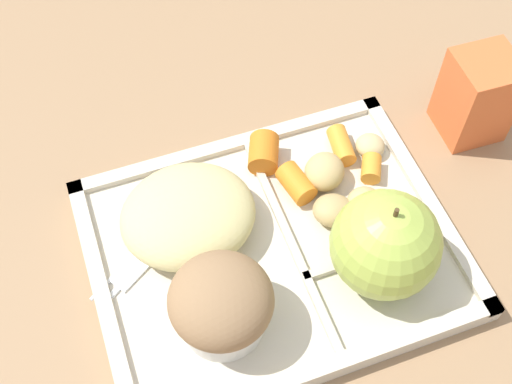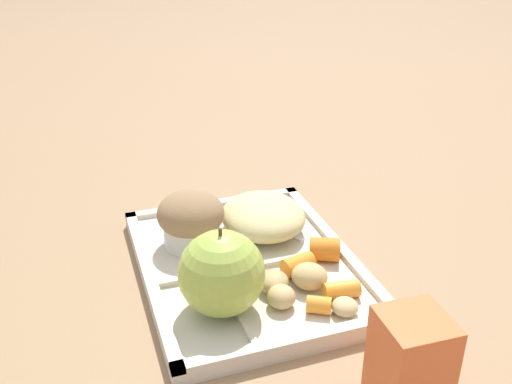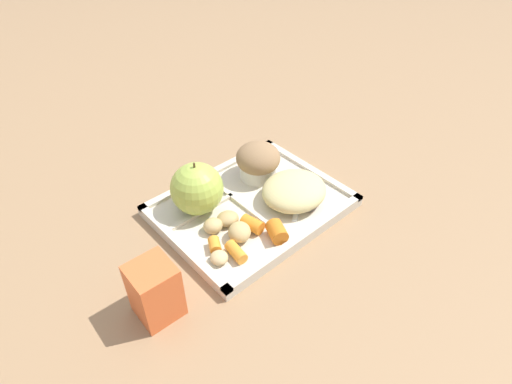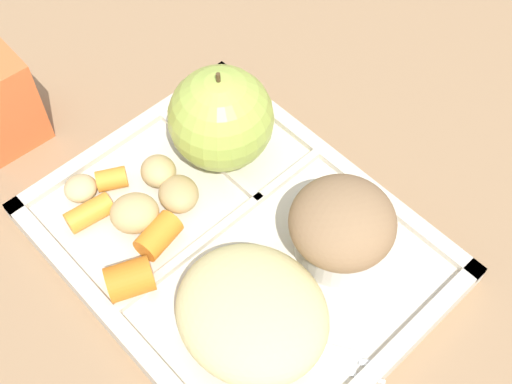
{
  "view_description": "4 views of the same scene",
  "coord_description": "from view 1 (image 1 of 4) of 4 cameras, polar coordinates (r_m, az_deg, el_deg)",
  "views": [
    {
      "loc": [
        0.11,
        0.25,
        0.51
      ],
      "look_at": [
        0.01,
        -0.03,
        0.07
      ],
      "focal_mm": 46.27,
      "sensor_mm": 36.0,
      "label": 1
    },
    {
      "loc": [
        -0.55,
        0.18,
        0.4
      ],
      "look_at": [
        0.06,
        -0.03,
        0.07
      ],
      "focal_mm": 41.26,
      "sensor_mm": 36.0,
      "label": 2
    },
    {
      "loc": [
        -0.36,
        -0.42,
        0.51
      ],
      "look_at": [
        -0.01,
        -0.03,
        0.07
      ],
      "focal_mm": 30.06,
      "sensor_mm": 36.0,
      "label": 3
    },
    {
      "loc": [
        0.21,
        -0.17,
        0.48
      ],
      "look_at": [
        -0.0,
        0.02,
        0.06
      ],
      "focal_mm": 46.87,
      "sensor_mm": 36.0,
      "label": 4
    }
  ],
  "objects": [
    {
      "name": "carrot_slice_center",
      "position": [
        0.59,
        3.49,
        0.75
      ],
      "size": [
        0.03,
        0.04,
        0.02
      ],
      "primitive_type": "cylinder",
      "rotation": [
        0.0,
        1.57,
        4.92
      ],
      "color": "orange",
      "rests_on": "lunch_tray"
    },
    {
      "name": "milk_carton",
      "position": [
        0.66,
        18.57,
        7.87
      ],
      "size": [
        0.06,
        0.06,
        0.09
      ],
      "primitive_type": "cube",
      "rotation": [
        0.0,
        0.0,
        -0.04
      ],
      "color": "orange",
      "rests_on": "ground"
    },
    {
      "name": "meatball_back",
      "position": [
        0.57,
        -8.78,
        -2.19
      ],
      "size": [
        0.03,
        0.03,
        0.03
      ],
      "primitive_type": "sphere",
      "color": "brown",
      "rests_on": "lunch_tray"
    },
    {
      "name": "ground",
      "position": [
        0.58,
        1.37,
        -5.36
      ],
      "size": [
        6.0,
        6.0,
        0.0
      ],
      "primitive_type": "plane",
      "color": "#997551"
    },
    {
      "name": "green_apple",
      "position": [
        0.53,
        11.12,
        -4.48
      ],
      "size": [
        0.09,
        0.09,
        0.1
      ],
      "color": "#A8C14C",
      "rests_on": "lunch_tray"
    },
    {
      "name": "meatball_side",
      "position": [
        0.58,
        -7.46,
        0.07
      ],
      "size": [
        0.04,
        0.04,
        0.04
      ],
      "primitive_type": "sphere",
      "color": "brown",
      "rests_on": "lunch_tray"
    },
    {
      "name": "carrot_slice_edge",
      "position": [
        0.62,
        7.38,
        4.01
      ],
      "size": [
        0.02,
        0.04,
        0.02
      ],
      "primitive_type": "cylinder",
      "rotation": [
        0.0,
        1.57,
        4.58
      ],
      "color": "orange",
      "rests_on": "lunch_tray"
    },
    {
      "name": "potato_chunk_small",
      "position": [
        0.63,
        9.85,
        3.96
      ],
      "size": [
        0.03,
        0.03,
        0.02
      ],
      "primitive_type": "ellipsoid",
      "rotation": [
        0.0,
        0.0,
        4.46
      ],
      "color": "tan",
      "rests_on": "lunch_tray"
    },
    {
      "name": "potato_chunk_large",
      "position": [
        0.6,
        5.94,
        1.77
      ],
      "size": [
        0.05,
        0.05,
        0.03
      ],
      "primitive_type": "ellipsoid",
      "rotation": [
        0.0,
        0.0,
        0.92
      ],
      "color": "tan",
      "rests_on": "lunch_tray"
    },
    {
      "name": "bran_muffin",
      "position": [
        0.51,
        -3.02,
        -9.67
      ],
      "size": [
        0.08,
        0.08,
        0.07
      ],
      "color": "silver",
      "rests_on": "lunch_tray"
    },
    {
      "name": "egg_noodle_pile",
      "position": [
        0.56,
        -5.89,
        -2.0
      ],
      "size": [
        0.12,
        0.1,
        0.04
      ],
      "primitive_type": "ellipsoid",
      "color": "#D6C684",
      "rests_on": "lunch_tray"
    },
    {
      "name": "potato_chunk_browned",
      "position": [
        0.59,
        9.38,
        -0.87
      ],
      "size": [
        0.04,
        0.04,
        0.02
      ],
      "primitive_type": "ellipsoid",
      "rotation": [
        0.0,
        0.0,
        1.34
      ],
      "color": "tan",
      "rests_on": "lunch_tray"
    },
    {
      "name": "plastic_fork",
      "position": [
        0.57,
        -8.94,
        -4.87
      ],
      "size": [
        0.14,
        0.1,
        0.0
      ],
      "color": "white",
      "rests_on": "lunch_tray"
    },
    {
      "name": "meatball_front",
      "position": [
        0.56,
        -3.86,
        -2.17
      ],
      "size": [
        0.03,
        0.03,
        0.03
      ],
      "primitive_type": "sphere",
      "color": "#755B4C",
      "rests_on": "lunch_tray"
    },
    {
      "name": "lunch_tray",
      "position": [
        0.57,
        1.45,
        -4.99
      ],
      "size": [
        0.31,
        0.24,
        0.02
      ],
      "color": "beige",
      "rests_on": "ground"
    },
    {
      "name": "carrot_slice_tilted",
      "position": [
        0.61,
        0.66,
        3.41
      ],
      "size": [
        0.04,
        0.04,
        0.03
      ],
      "primitive_type": "cylinder",
      "rotation": [
        0.0,
        1.57,
        1.17
      ],
      "color": "orange",
      "rests_on": "lunch_tray"
    },
    {
      "name": "meatball_center",
      "position": [
        0.57,
        -5.04,
        -1.99
      ],
      "size": [
        0.03,
        0.03,
        0.03
      ],
      "primitive_type": "sphere",
      "color": "brown",
      "rests_on": "lunch_tray"
    },
    {
      "name": "potato_chunk_wedge",
      "position": [
        0.58,
        6.71,
        -1.59
      ],
      "size": [
        0.05,
        0.05,
        0.02
      ],
      "primitive_type": "ellipsoid",
      "rotation": [
        0.0,
        0.0,
        2.7
      ],
      "color": "tan",
      "rests_on": "lunch_tray"
    },
    {
      "name": "carrot_slice_back",
      "position": [
        0.61,
        9.93,
        2.02
      ],
      "size": [
        0.03,
        0.03,
        0.02
      ],
      "primitive_type": "cylinder",
      "rotation": [
        0.0,
        1.57,
        1.08
      ],
      "color": "orange",
      "rests_on": "lunch_tray"
    }
  ]
}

